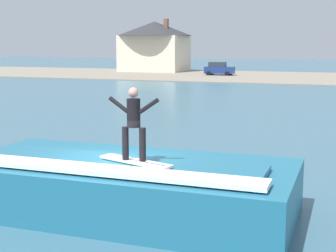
{
  "coord_description": "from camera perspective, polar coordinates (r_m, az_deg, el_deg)",
  "views": [
    {
      "loc": [
        5.55,
        -11.22,
        4.29
      ],
      "look_at": [
        0.34,
        3.27,
        1.76
      ],
      "focal_mm": 53.72,
      "sensor_mm": 36.0,
      "label": 1
    }
  ],
  "objects": [
    {
      "name": "house_with_chimney",
      "position": [
        78.21,
        -1.54,
        9.37
      ],
      "size": [
        11.54,
        11.54,
        7.96
      ],
      "color": "beige",
      "rests_on": "ground_plane"
    },
    {
      "name": "shoreline_bank",
      "position": [
        66.12,
        14.97,
        5.34
      ],
      "size": [
        120.0,
        23.29,
        0.1
      ],
      "color": "gray",
      "rests_on": "ground_plane"
    },
    {
      "name": "surfer",
      "position": [
        11.9,
        -3.92,
        0.71
      ],
      "size": [
        1.28,
        0.32,
        1.75
      ],
      "color": "black",
      "rests_on": "surfboard"
    },
    {
      "name": "tree_short_bushy",
      "position": [
        77.74,
        -1.11,
        9.7
      ],
      "size": [
        2.91,
        2.91,
        6.33
      ],
      "color": "brown",
      "rests_on": "ground_plane"
    },
    {
      "name": "car_near_shore",
      "position": [
        68.24,
        5.81,
        6.48
      ],
      "size": [
        3.9,
        2.14,
        1.86
      ],
      "color": "navy",
      "rests_on": "ground_plane"
    },
    {
      "name": "ground_plane",
      "position": [
        13.24,
        -6.29,
        -9.64
      ],
      "size": [
        260.0,
        260.0,
        0.0
      ],
      "primitive_type": "plane",
      "color": "#386174"
    },
    {
      "name": "surfboard",
      "position": [
        12.09,
        -3.72,
        -4.03
      ],
      "size": [
        2.06,
        1.01,
        0.06
      ],
      "color": "white",
      "rests_on": "wave_crest"
    },
    {
      "name": "wave_crest",
      "position": [
        12.98,
        -4.77,
        -6.8
      ],
      "size": [
        8.46,
        3.95,
        1.47
      ],
      "color": "#1F6582",
      "rests_on": "ground_plane"
    }
  ]
}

